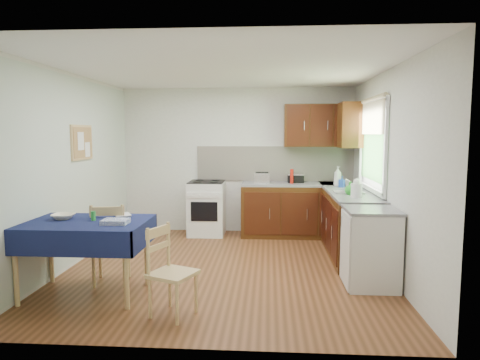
# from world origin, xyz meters

# --- Properties ---
(floor) EXTENTS (4.20, 4.20, 0.00)m
(floor) POSITION_xyz_m (0.00, 0.00, 0.00)
(floor) COLOR #542F16
(floor) RESTS_ON ground
(ceiling) EXTENTS (4.00, 4.20, 0.02)m
(ceiling) POSITION_xyz_m (0.00, 0.00, 2.50)
(ceiling) COLOR white
(ceiling) RESTS_ON wall_back
(wall_back) EXTENTS (4.00, 0.02, 2.50)m
(wall_back) POSITION_xyz_m (0.00, 2.10, 1.25)
(wall_back) COLOR silver
(wall_back) RESTS_ON ground
(wall_front) EXTENTS (4.00, 0.02, 2.50)m
(wall_front) POSITION_xyz_m (0.00, -2.10, 1.25)
(wall_front) COLOR silver
(wall_front) RESTS_ON ground
(wall_left) EXTENTS (0.02, 4.20, 2.50)m
(wall_left) POSITION_xyz_m (-2.00, 0.00, 1.25)
(wall_left) COLOR silver
(wall_left) RESTS_ON ground
(wall_right) EXTENTS (0.02, 4.20, 2.50)m
(wall_right) POSITION_xyz_m (2.00, 0.00, 1.25)
(wall_right) COLOR silver
(wall_right) RESTS_ON ground
(base_cabinets) EXTENTS (1.90, 2.30, 0.86)m
(base_cabinets) POSITION_xyz_m (1.36, 1.26, 0.43)
(base_cabinets) COLOR #341609
(base_cabinets) RESTS_ON ground
(worktop_back) EXTENTS (1.90, 0.60, 0.04)m
(worktop_back) POSITION_xyz_m (1.05, 1.80, 0.88)
(worktop_back) COLOR gray
(worktop_back) RESTS_ON base_cabinets
(worktop_right) EXTENTS (0.60, 1.70, 0.04)m
(worktop_right) POSITION_xyz_m (1.70, 0.65, 0.88)
(worktop_right) COLOR gray
(worktop_right) RESTS_ON base_cabinets
(worktop_corner) EXTENTS (0.60, 0.60, 0.04)m
(worktop_corner) POSITION_xyz_m (1.70, 1.80, 0.88)
(worktop_corner) COLOR gray
(worktop_corner) RESTS_ON base_cabinets
(splashback) EXTENTS (2.70, 0.02, 0.60)m
(splashback) POSITION_xyz_m (0.65, 2.08, 1.20)
(splashback) COLOR white
(splashback) RESTS_ON wall_back
(upper_cabinets) EXTENTS (1.20, 0.85, 0.70)m
(upper_cabinets) POSITION_xyz_m (1.52, 1.80, 1.85)
(upper_cabinets) COLOR #341609
(upper_cabinets) RESTS_ON wall_back
(stove) EXTENTS (0.60, 0.61, 0.92)m
(stove) POSITION_xyz_m (-0.50, 1.80, 0.46)
(stove) COLOR white
(stove) RESTS_ON ground
(window) EXTENTS (0.04, 1.48, 1.26)m
(window) POSITION_xyz_m (1.97, 0.70, 1.65)
(window) COLOR #2A5A25
(window) RESTS_ON wall_right
(fridge) EXTENTS (0.58, 0.60, 0.89)m
(fridge) POSITION_xyz_m (1.70, -0.55, 0.44)
(fridge) COLOR white
(fridge) RESTS_ON ground
(corkboard) EXTENTS (0.04, 0.62, 0.47)m
(corkboard) POSITION_xyz_m (-1.97, 0.30, 1.60)
(corkboard) COLOR tan
(corkboard) RESTS_ON wall_left
(dining_table) EXTENTS (1.32, 0.90, 0.80)m
(dining_table) POSITION_xyz_m (-1.39, -1.02, 0.70)
(dining_table) COLOR #0E153A
(dining_table) RESTS_ON ground
(chair_far) EXTENTS (0.48, 0.48, 0.94)m
(chair_far) POSITION_xyz_m (-1.25, -0.67, 0.50)
(chair_far) COLOR tan
(chair_far) RESTS_ON ground
(chair_near) EXTENTS (0.50, 0.50, 0.86)m
(chair_near) POSITION_xyz_m (-0.39, -1.46, 0.45)
(chair_near) COLOR tan
(chair_near) RESTS_ON ground
(toaster) EXTENTS (0.25, 0.15, 0.19)m
(toaster) POSITION_xyz_m (0.44, 1.70, 0.99)
(toaster) COLOR silver
(toaster) RESTS_ON worktop_back
(sandwich_press) EXTENTS (0.26, 0.23, 0.15)m
(sandwich_press) POSITION_xyz_m (1.00, 1.86, 0.98)
(sandwich_press) COLOR black
(sandwich_press) RESTS_ON worktop_back
(sauce_bottle) EXTENTS (0.05, 0.05, 0.24)m
(sauce_bottle) POSITION_xyz_m (0.93, 1.69, 1.02)
(sauce_bottle) COLOR red
(sauce_bottle) RESTS_ON worktop_back
(yellow_packet) EXTENTS (0.13, 0.11, 0.14)m
(yellow_packet) POSITION_xyz_m (0.94, 1.94, 0.97)
(yellow_packet) COLOR gold
(yellow_packet) RESTS_ON worktop_back
(dish_rack) EXTENTS (0.40, 0.30, 0.19)m
(dish_rack) POSITION_xyz_m (1.66, 0.63, 0.92)
(dish_rack) COLOR gray
(dish_rack) RESTS_ON worktop_right
(kettle) EXTENTS (0.14, 0.14, 0.24)m
(kettle) POSITION_xyz_m (1.68, 0.23, 1.01)
(kettle) COLOR white
(kettle) RESTS_ON worktop_right
(cup) EXTENTS (0.14, 0.14, 0.09)m
(cup) POSITION_xyz_m (1.68, 1.73, 0.95)
(cup) COLOR white
(cup) RESTS_ON worktop_back
(soap_bottle_a) EXTENTS (0.16, 0.16, 0.31)m
(soap_bottle_a) POSITION_xyz_m (1.62, 1.37, 1.06)
(soap_bottle_a) COLOR white
(soap_bottle_a) RESTS_ON worktop_right
(soap_bottle_b) EXTENTS (0.11, 0.11, 0.17)m
(soap_bottle_b) POSITION_xyz_m (1.67, 1.28, 0.98)
(soap_bottle_b) COLOR #1E44B1
(soap_bottle_b) RESTS_ON worktop_right
(soap_bottle_c) EXTENTS (0.15, 0.15, 0.18)m
(soap_bottle_c) POSITION_xyz_m (1.64, 0.46, 0.99)
(soap_bottle_c) COLOR green
(soap_bottle_c) RESTS_ON worktop_right
(plate_bowl) EXTENTS (0.24, 0.24, 0.06)m
(plate_bowl) POSITION_xyz_m (-1.66, -0.93, 0.83)
(plate_bowl) COLOR #FAEECD
(plate_bowl) RESTS_ON dining_table
(book) EXTENTS (0.25, 0.28, 0.02)m
(book) POSITION_xyz_m (-1.16, -0.74, 0.81)
(book) COLOR white
(book) RESTS_ON dining_table
(spice_jar) EXTENTS (0.05, 0.05, 0.10)m
(spice_jar) POSITION_xyz_m (-1.31, -0.98, 0.85)
(spice_jar) COLOR green
(spice_jar) RESTS_ON dining_table
(tea_towel) EXTENTS (0.26, 0.20, 0.05)m
(tea_towel) POSITION_xyz_m (-1.01, -1.13, 0.83)
(tea_towel) COLOR navy
(tea_towel) RESTS_ON dining_table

